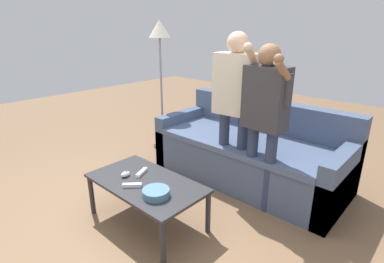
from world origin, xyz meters
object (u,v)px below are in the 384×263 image
(player_center, at_px, (235,96))
(game_remote_wand_near, at_px, (132,185))
(player_right, at_px, (265,111))
(coffee_table, at_px, (146,186))
(floor_lamp, at_px, (160,43))
(couch, at_px, (250,153))
(game_remote_wand_far, at_px, (142,172))
(snack_bowl, at_px, (156,193))
(game_remote_nunchuk, at_px, (125,174))

(player_center, distance_m, game_remote_wand_near, 1.28)
(player_center, xyz_separation_m, player_right, (0.37, -0.08, -0.06))
(player_right, bearing_deg, coffee_table, -123.68)
(coffee_table, bearing_deg, player_right, 56.32)
(floor_lamp, bearing_deg, couch, 1.59)
(game_remote_wand_far, bearing_deg, player_right, 48.47)
(snack_bowl, bearing_deg, player_right, 70.44)
(floor_lamp, distance_m, player_center, 1.55)
(player_center, xyz_separation_m, game_remote_wand_far, (-0.36, -0.90, -0.60))
(game_remote_nunchuk, height_order, player_center, player_center)
(couch, relative_size, floor_lamp, 1.21)
(snack_bowl, distance_m, floor_lamp, 2.28)
(game_remote_wand_far, bearing_deg, couch, 74.99)
(coffee_table, height_order, floor_lamp, floor_lamp)
(game_remote_nunchuk, height_order, game_remote_wand_near, game_remote_nunchuk)
(snack_bowl, height_order, game_remote_wand_far, snack_bowl)
(game_remote_nunchuk, bearing_deg, game_remote_wand_near, -20.86)
(couch, height_order, floor_lamp, floor_lamp)
(player_center, xyz_separation_m, game_remote_wand_near, (-0.24, -1.10, -0.60))
(couch, distance_m, player_right, 0.90)
(game_remote_wand_far, bearing_deg, floor_lamp, 131.19)
(game_remote_nunchuk, relative_size, floor_lamp, 0.05)
(game_remote_wand_near, bearing_deg, player_center, 77.96)
(floor_lamp, relative_size, game_remote_wand_near, 12.67)
(couch, height_order, player_center, player_center)
(coffee_table, xyz_separation_m, floor_lamp, (-1.23, 1.32, 1.10))
(snack_bowl, height_order, floor_lamp, floor_lamp)
(snack_bowl, distance_m, game_remote_nunchuk, 0.45)
(snack_bowl, relative_size, floor_lamp, 0.12)
(coffee_table, height_order, game_remote_nunchuk, game_remote_nunchuk)
(couch, height_order, player_right, player_right)
(coffee_table, height_order, snack_bowl, snack_bowl)
(couch, bearing_deg, floor_lamp, -178.41)
(player_center, relative_size, player_right, 1.06)
(floor_lamp, height_order, player_center, floor_lamp)
(coffee_table, relative_size, player_center, 0.64)
(game_remote_nunchuk, distance_m, game_remote_wand_near, 0.20)
(game_remote_nunchuk, xyz_separation_m, floor_lamp, (-1.03, 1.38, 1.03))
(player_center, bearing_deg, floor_lamp, 166.62)
(couch, distance_m, coffee_table, 1.37)
(coffee_table, distance_m, game_remote_wand_near, 0.15)
(game_remote_nunchuk, height_order, player_right, player_right)
(couch, height_order, game_remote_nunchuk, couch)
(snack_bowl, bearing_deg, game_remote_nunchuk, 175.76)
(coffee_table, distance_m, floor_lamp, 2.11)
(snack_bowl, xyz_separation_m, player_center, (-0.02, 1.06, 0.59))
(coffee_table, bearing_deg, game_remote_wand_near, -95.63)
(game_remote_wand_far, bearing_deg, snack_bowl, -23.02)
(couch, xyz_separation_m, player_center, (0.01, -0.38, 0.72))
(coffee_table, xyz_separation_m, player_right, (0.59, 0.89, 0.61))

